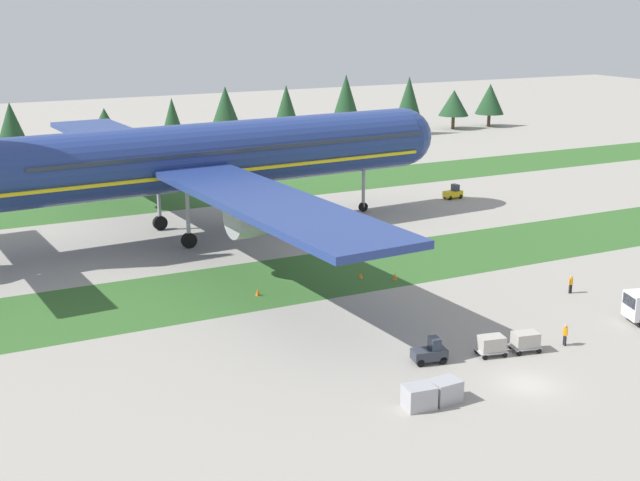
{
  "coord_description": "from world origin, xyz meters",
  "views": [
    {
      "loc": [
        -38.28,
        -43.09,
        26.12
      ],
      "look_at": [
        -2.45,
        27.7,
        4.0
      ],
      "focal_mm": 48.14,
      "sensor_mm": 36.0,
      "label": 1
    }
  ],
  "objects_px": {
    "cargo_dolly_lead": "(491,344)",
    "ground_crew_marshaller": "(565,334)",
    "uld_container_1": "(419,397)",
    "taxiway_marker_1": "(361,275)",
    "taxiway_marker_2": "(395,276)",
    "baggage_tug": "(430,352)",
    "ground_crew_loader": "(571,283)",
    "airliner": "(192,157)",
    "cargo_dolly_second": "(525,340)",
    "pushback_tractor": "(453,193)",
    "taxiway_marker_0": "(258,292)",
    "uld_container_0": "(445,391)"
  },
  "relations": [
    {
      "from": "cargo_dolly_lead",
      "to": "ground_crew_marshaller",
      "type": "height_order",
      "value": "ground_crew_marshaller"
    },
    {
      "from": "uld_container_1",
      "to": "taxiway_marker_1",
      "type": "bearing_deg",
      "value": 68.45
    },
    {
      "from": "ground_crew_marshaller",
      "to": "taxiway_marker_2",
      "type": "height_order",
      "value": "ground_crew_marshaller"
    },
    {
      "from": "baggage_tug",
      "to": "ground_crew_loader",
      "type": "relative_size",
      "value": 1.61
    },
    {
      "from": "taxiway_marker_2",
      "to": "ground_crew_loader",
      "type": "bearing_deg",
      "value": -41.0
    },
    {
      "from": "airliner",
      "to": "taxiway_marker_1",
      "type": "xyz_separation_m",
      "value": [
        9.35,
        -22.44,
        -8.96
      ]
    },
    {
      "from": "baggage_tug",
      "to": "airliner",
      "type": "bearing_deg",
      "value": 16.3
    },
    {
      "from": "airliner",
      "to": "cargo_dolly_second",
      "type": "height_order",
      "value": "airliner"
    },
    {
      "from": "airliner",
      "to": "ground_crew_loader",
      "type": "distance_m",
      "value": 43.7
    },
    {
      "from": "baggage_tug",
      "to": "cargo_dolly_second",
      "type": "height_order",
      "value": "baggage_tug"
    },
    {
      "from": "pushback_tractor",
      "to": "taxiway_marker_1",
      "type": "bearing_deg",
      "value": 127.24
    },
    {
      "from": "cargo_dolly_lead",
      "to": "cargo_dolly_second",
      "type": "relative_size",
      "value": 1.0
    },
    {
      "from": "cargo_dolly_second",
      "to": "pushback_tractor",
      "type": "distance_m",
      "value": 53.61
    },
    {
      "from": "pushback_tractor",
      "to": "ground_crew_marshaller",
      "type": "distance_m",
      "value": 52.36
    },
    {
      "from": "baggage_tug",
      "to": "taxiway_marker_0",
      "type": "xyz_separation_m",
      "value": [
        -5.62,
        19.92,
        -0.47
      ]
    },
    {
      "from": "airliner",
      "to": "uld_container_0",
      "type": "xyz_separation_m",
      "value": [
        1.16,
        -48.49,
        -8.46
      ]
    },
    {
      "from": "cargo_dolly_second",
      "to": "taxiway_marker_0",
      "type": "distance_m",
      "value": 25.29
    },
    {
      "from": "airliner",
      "to": "uld_container_1",
      "type": "relative_size",
      "value": 40.92
    },
    {
      "from": "baggage_tug",
      "to": "ground_crew_loader",
      "type": "bearing_deg",
      "value": -59.08
    },
    {
      "from": "airliner",
      "to": "taxiway_marker_2",
      "type": "xyz_separation_m",
      "value": [
        12.06,
        -24.44,
        -8.89
      ]
    },
    {
      "from": "airliner",
      "to": "pushback_tractor",
      "type": "distance_m",
      "value": 39.04
    },
    {
      "from": "ground_crew_loader",
      "to": "taxiway_marker_1",
      "type": "relative_size",
      "value": 3.34
    },
    {
      "from": "uld_container_1",
      "to": "taxiway_marker_2",
      "type": "relative_size",
      "value": 3.01
    },
    {
      "from": "ground_crew_marshaller",
      "to": "ground_crew_loader",
      "type": "height_order",
      "value": "same"
    },
    {
      "from": "baggage_tug",
      "to": "uld_container_0",
      "type": "height_order",
      "value": "baggage_tug"
    },
    {
      "from": "taxiway_marker_1",
      "to": "taxiway_marker_2",
      "type": "bearing_deg",
      "value": -36.35
    },
    {
      "from": "ground_crew_loader",
      "to": "ground_crew_marshaller",
      "type": "bearing_deg",
      "value": 34.45
    },
    {
      "from": "uld_container_1",
      "to": "pushback_tractor",
      "type": "bearing_deg",
      "value": 52.61
    },
    {
      "from": "uld_container_1",
      "to": "taxiway_marker_0",
      "type": "distance_m",
      "value": 25.84
    },
    {
      "from": "airliner",
      "to": "pushback_tractor",
      "type": "height_order",
      "value": "airliner"
    },
    {
      "from": "airliner",
      "to": "uld_container_0",
      "type": "relative_size",
      "value": 40.92
    },
    {
      "from": "ground_crew_loader",
      "to": "uld_container_1",
      "type": "distance_m",
      "value": 28.74
    },
    {
      "from": "ground_crew_marshaller",
      "to": "taxiway_marker_0",
      "type": "distance_m",
      "value": 27.73
    },
    {
      "from": "cargo_dolly_lead",
      "to": "taxiway_marker_0",
      "type": "distance_m",
      "value": 23.41
    },
    {
      "from": "ground_crew_loader",
      "to": "uld_container_0",
      "type": "distance_m",
      "value": 26.83
    },
    {
      "from": "taxiway_marker_1",
      "to": "uld_container_1",
      "type": "bearing_deg",
      "value": -111.55
    },
    {
      "from": "taxiway_marker_0",
      "to": "taxiway_marker_2",
      "type": "distance_m",
      "value": 13.9
    },
    {
      "from": "ground_crew_loader",
      "to": "pushback_tractor",
      "type": "bearing_deg",
      "value": -120.87
    },
    {
      "from": "baggage_tug",
      "to": "taxiway_marker_2",
      "type": "bearing_deg",
      "value": -13.06
    },
    {
      "from": "airliner",
      "to": "uld_container_1",
      "type": "bearing_deg",
      "value": -4.88
    },
    {
      "from": "airliner",
      "to": "taxiway_marker_1",
      "type": "distance_m",
      "value": 25.91
    },
    {
      "from": "pushback_tractor",
      "to": "taxiway_marker_1",
      "type": "distance_m",
      "value": 38.01
    },
    {
      "from": "uld_container_1",
      "to": "taxiway_marker_0",
      "type": "height_order",
      "value": "uld_container_1"
    },
    {
      "from": "pushback_tractor",
      "to": "uld_container_1",
      "type": "distance_m",
      "value": 64.25
    },
    {
      "from": "uld_container_1",
      "to": "taxiway_marker_1",
      "type": "distance_m",
      "value": 28.1
    },
    {
      "from": "uld_container_0",
      "to": "taxiway_marker_2",
      "type": "height_order",
      "value": "uld_container_0"
    },
    {
      "from": "taxiway_marker_0",
      "to": "cargo_dolly_lead",
      "type": "bearing_deg",
      "value": -63.19
    },
    {
      "from": "ground_crew_marshaller",
      "to": "taxiway_marker_0",
      "type": "relative_size",
      "value": 2.53
    },
    {
      "from": "airliner",
      "to": "ground_crew_marshaller",
      "type": "xyz_separation_m",
      "value": [
        15.25,
        -44.66,
        -8.28
      ]
    },
    {
      "from": "cargo_dolly_lead",
      "to": "pushback_tractor",
      "type": "bearing_deg",
      "value": -21.27
    }
  ]
}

